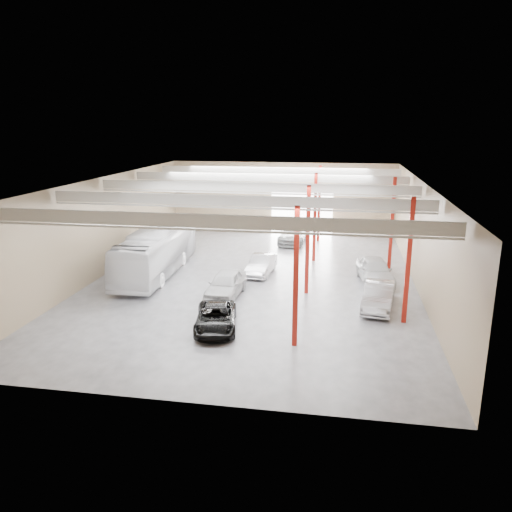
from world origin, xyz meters
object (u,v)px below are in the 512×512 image
(car_row_a, at_px, (226,284))
(car_right_far, at_px, (375,270))
(coach_bus, at_px, (157,251))
(car_right_near, at_px, (378,296))
(black_sedan, at_px, (216,318))
(car_row_c, at_px, (293,234))
(car_row_b, at_px, (261,265))

(car_row_a, bearing_deg, car_right_far, 28.41)
(coach_bus, bearing_deg, car_right_near, -18.91)
(car_right_far, bearing_deg, car_row_a, -163.32)
(coach_bus, bearing_deg, black_sedan, -56.28)
(car_row_a, height_order, car_row_c, car_row_a)
(coach_bus, distance_m, car_right_near, 16.21)
(car_right_near, bearing_deg, black_sedan, -143.71)
(car_right_near, bearing_deg, car_row_a, -175.00)
(car_row_c, bearing_deg, black_sedan, -92.28)
(coach_bus, relative_size, car_right_far, 2.39)
(car_row_b, bearing_deg, car_row_c, 87.37)
(car_row_b, relative_size, car_right_near, 0.90)
(car_row_b, distance_m, car_right_far, 8.07)
(car_row_b, bearing_deg, car_right_near, -31.17)
(car_row_a, relative_size, car_row_c, 0.86)
(black_sedan, xyz_separation_m, car_row_a, (-0.67, 5.20, 0.17))
(car_row_a, bearing_deg, car_right_near, -0.97)
(car_row_b, bearing_deg, car_row_a, -101.05)
(black_sedan, height_order, car_row_a, car_row_a)
(coach_bus, distance_m, black_sedan, 11.50)
(coach_bus, relative_size, car_right_near, 2.53)
(coach_bus, distance_m, car_right_far, 15.62)
(car_right_far, bearing_deg, car_row_c, 112.40)
(black_sedan, xyz_separation_m, car_row_c, (2.11, 20.73, 0.16))
(car_row_b, xyz_separation_m, car_right_far, (8.05, -0.55, 0.15))
(car_row_a, height_order, car_right_far, car_right_far)
(car_row_b, relative_size, car_right_far, 0.85)
(black_sedan, distance_m, car_row_a, 5.25)
(car_row_a, distance_m, car_right_far, 10.59)
(car_row_c, bearing_deg, coach_bus, -124.14)
(car_row_a, xyz_separation_m, car_row_c, (2.78, 15.53, -0.01))
(black_sedan, distance_m, car_right_near, 9.92)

